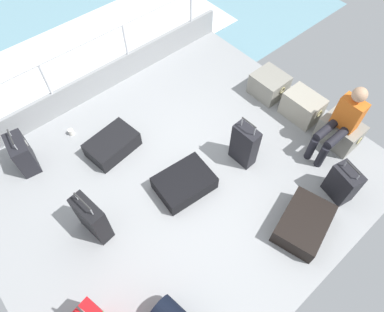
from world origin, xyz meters
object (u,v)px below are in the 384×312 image
(suitcase_6, at_px, (112,145))
(paper_cup, at_px, (71,132))
(cargo_crate_1, at_px, (302,106))
(passenger_seated, at_px, (341,122))
(suitcase_4, at_px, (22,154))
(cargo_crate_0, at_px, (269,85))
(cargo_crate_2, at_px, (340,132))
(suitcase_3, at_px, (92,218))
(suitcase_2, at_px, (304,224))
(suitcase_1, at_px, (244,145))
(suitcase_0, at_px, (184,183))
(suitcase_7, at_px, (343,183))

(suitcase_6, distance_m, paper_cup, 0.75)
(cargo_crate_1, distance_m, paper_cup, 3.59)
(passenger_seated, distance_m, suitcase_4, 4.40)
(cargo_crate_0, bearing_deg, paper_cup, -115.31)
(cargo_crate_2, distance_m, suitcase_3, 3.67)
(suitcase_2, height_order, suitcase_6, suitcase_2)
(suitcase_2, bearing_deg, paper_cup, -156.28)
(cargo_crate_0, distance_m, passenger_seated, 1.42)
(passenger_seated, xyz_separation_m, suitcase_3, (-1.15, -3.30, -0.27))
(cargo_crate_2, relative_size, passenger_seated, 0.55)
(suitcase_3, bearing_deg, passenger_seated, 70.76)
(cargo_crate_0, xyz_separation_m, suitcase_1, (0.65, -1.28, 0.14))
(cargo_crate_1, xyz_separation_m, passenger_seated, (0.68, -0.18, 0.38))
(suitcase_6, bearing_deg, cargo_crate_0, 74.77)
(suitcase_0, distance_m, suitcase_6, 1.24)
(cargo_crate_0, xyz_separation_m, cargo_crate_2, (1.35, 0.02, 0.02))
(suitcase_4, relative_size, suitcase_6, 0.86)
(suitcase_4, bearing_deg, passenger_seated, 53.03)
(suitcase_1, bearing_deg, suitcase_6, -135.88)
(cargo_crate_0, distance_m, suitcase_1, 1.45)
(suitcase_0, relative_size, suitcase_3, 1.02)
(paper_cup, bearing_deg, suitcase_0, 20.77)
(cargo_crate_2, xyz_separation_m, suitcase_3, (-1.15, -3.48, 0.11))
(suitcase_4, bearing_deg, cargo_crate_2, 54.44)
(cargo_crate_1, bearing_deg, suitcase_0, -95.20)
(suitcase_4, distance_m, paper_cup, 0.78)
(cargo_crate_1, height_order, cargo_crate_2, cargo_crate_1)
(cargo_crate_1, relative_size, suitcase_7, 0.93)
(cargo_crate_1, xyz_separation_m, suitcase_3, (-0.47, -3.47, 0.11))
(suitcase_0, height_order, suitcase_6, suitcase_6)
(suitcase_0, bearing_deg, paper_cup, -159.23)
(passenger_seated, distance_m, suitcase_3, 3.50)
(cargo_crate_2, height_order, suitcase_0, cargo_crate_2)
(suitcase_2, distance_m, suitcase_7, 0.77)
(suitcase_0, bearing_deg, suitcase_4, -140.49)
(suitcase_3, bearing_deg, suitcase_0, 77.89)
(suitcase_3, height_order, suitcase_4, suitcase_3)
(suitcase_1, relative_size, suitcase_2, 0.93)
(suitcase_2, height_order, suitcase_7, suitcase_7)
(suitcase_2, xyz_separation_m, suitcase_4, (-3.20, -2.19, 0.14))
(cargo_crate_0, height_order, passenger_seated, passenger_seated)
(passenger_seated, bearing_deg, cargo_crate_2, 90.00)
(cargo_crate_0, relative_size, paper_cup, 5.52)
(passenger_seated, bearing_deg, suitcase_7, -45.63)
(cargo_crate_1, xyz_separation_m, suitcase_4, (-1.96, -3.68, 0.06))
(suitcase_7, height_order, paper_cup, suitcase_7)
(suitcase_0, bearing_deg, cargo_crate_0, 101.92)
(suitcase_2, xyz_separation_m, suitcase_7, (-0.01, 0.76, 0.14))
(cargo_crate_2, height_order, suitcase_4, suitcase_4)
(suitcase_2, height_order, paper_cup, suitcase_2)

